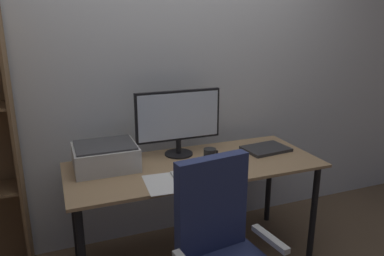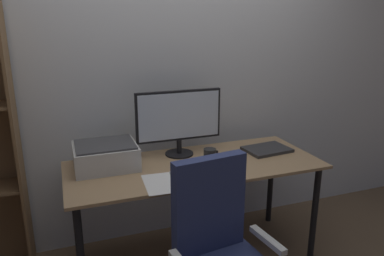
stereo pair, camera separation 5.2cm
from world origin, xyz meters
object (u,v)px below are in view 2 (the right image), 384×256
(keyboard, at_px, (194,173))
(coffee_mug, at_px, (210,156))
(mouse, at_px, (223,166))
(monitor, at_px, (179,118))
(laptop, at_px, (267,149))
(desk, at_px, (195,175))
(printer, at_px, (106,155))

(keyboard, height_order, coffee_mug, coffee_mug)
(keyboard, height_order, mouse, mouse)
(monitor, height_order, laptop, monitor)
(monitor, xyz_separation_m, coffee_mug, (0.14, -0.23, -0.22))
(keyboard, xyz_separation_m, coffee_mug, (0.16, 0.13, 0.04))
(keyboard, bearing_deg, desk, 70.16)
(keyboard, bearing_deg, laptop, 21.11)
(monitor, xyz_separation_m, laptop, (0.63, -0.15, -0.26))
(laptop, bearing_deg, mouse, -162.32)
(keyboard, relative_size, coffee_mug, 2.81)
(desk, height_order, coffee_mug, coffee_mug)
(mouse, xyz_separation_m, printer, (-0.71, 0.28, 0.06))
(coffee_mug, bearing_deg, monitor, 120.60)
(keyboard, bearing_deg, mouse, 10.46)
(laptop, bearing_deg, keyboard, -166.92)
(monitor, relative_size, keyboard, 2.11)
(desk, relative_size, laptop, 5.28)
(keyboard, bearing_deg, printer, 150.41)
(monitor, relative_size, coffee_mug, 5.91)
(keyboard, bearing_deg, monitor, 88.68)
(coffee_mug, bearing_deg, desk, 162.74)
(laptop, bearing_deg, printer, 169.90)
(coffee_mug, xyz_separation_m, printer, (-0.66, 0.18, 0.03))
(printer, bearing_deg, keyboard, -31.90)
(laptop, relative_size, printer, 0.80)
(coffee_mug, height_order, laptop, coffee_mug)
(monitor, height_order, printer, monitor)
(keyboard, xyz_separation_m, laptop, (0.65, 0.22, 0.00))
(printer, bearing_deg, coffee_mug, -14.94)
(desk, distance_m, mouse, 0.22)
(mouse, bearing_deg, coffee_mug, 130.23)
(keyboard, distance_m, printer, 0.59)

